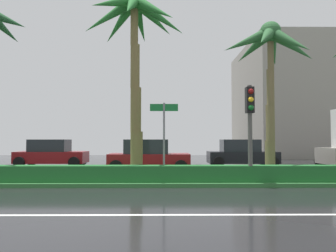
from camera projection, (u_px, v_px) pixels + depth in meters
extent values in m
cube|color=black|center=(132.00, 179.00, 14.18)|extent=(90.00, 42.00, 0.10)
cube|color=white|center=(101.00, 215.00, 7.19)|extent=(81.00, 0.14, 0.01)
cube|color=#2D6B33|center=(130.00, 179.00, 13.19)|extent=(85.50, 4.00, 0.15)
cube|color=#1E6028|center=(126.00, 174.00, 11.80)|extent=(76.50, 0.70, 0.60)
cone|color=#22522C|center=(5.00, 19.00, 13.41)|extent=(1.94, 0.59, 1.21)
cone|color=#22522C|center=(3.00, 28.00, 14.14)|extent=(1.35, 1.95, 1.36)
cylinder|color=brown|center=(137.00, 154.00, 13.51)|extent=(0.52, 0.52, 1.91)
cylinder|color=brown|center=(136.00, 110.00, 13.67)|extent=(0.46, 0.46, 1.91)
cylinder|color=brown|center=(135.00, 66.00, 13.82)|extent=(0.40, 0.40, 1.91)
cylinder|color=brown|center=(134.00, 24.00, 13.98)|extent=(0.33, 0.33, 1.91)
sphere|color=#266A2C|center=(134.00, 0.00, 14.03)|extent=(0.90, 0.90, 0.90)
cone|color=#266A2C|center=(159.00, 17.00, 14.16)|extent=(2.54, 0.91, 1.85)
cone|color=#266A2C|center=(153.00, 19.00, 14.91)|extent=(2.16, 2.32, 1.45)
cone|color=#266A2C|center=(140.00, 23.00, 15.15)|extent=(0.90, 2.61, 1.65)
cone|color=#266A2C|center=(120.00, 23.00, 14.77)|extent=(2.11, 2.17, 1.89)
cone|color=#266A2C|center=(110.00, 16.00, 13.93)|extent=(2.48, 0.69, 1.91)
cone|color=#266A2C|center=(114.00, 3.00, 13.07)|extent=(2.04, 2.38, 1.55)
cone|color=#266A2C|center=(131.00, 5.00, 12.91)|extent=(0.63, 2.49, 1.87)
cone|color=#266A2C|center=(153.00, 9.00, 13.29)|extent=(2.27, 2.05, 1.82)
cylinder|color=brown|center=(270.00, 158.00, 13.57)|extent=(0.42, 0.42, 1.53)
cylinder|color=brown|center=(270.00, 123.00, 13.59)|extent=(0.37, 0.37, 1.53)
cylinder|color=brown|center=(270.00, 87.00, 13.61)|extent=(0.32, 0.32, 1.53)
cylinder|color=brown|center=(271.00, 52.00, 13.64)|extent=(0.27, 0.27, 1.53)
sphere|color=#2B5C30|center=(270.00, 32.00, 13.68)|extent=(0.90, 0.90, 0.90)
cone|color=#2B5C30|center=(292.00, 46.00, 13.64)|extent=(2.13, 0.61, 1.67)
cone|color=#2B5C30|center=(273.00, 50.00, 14.52)|extent=(1.42, 2.21, 1.52)
cone|color=#2B5C30|center=(253.00, 48.00, 14.50)|extent=(1.62, 2.18, 1.39)
cone|color=#2B5C30|center=(247.00, 41.00, 13.64)|extent=(2.22, 0.57, 1.34)
cone|color=#2B5C30|center=(266.00, 37.00, 12.81)|extent=(1.56, 2.18, 1.49)
cone|color=#2B5C30|center=(289.00, 40.00, 12.91)|extent=(1.66, 2.06, 1.67)
cylinder|color=#4C4C47|center=(250.00, 134.00, 11.65)|extent=(0.16, 0.16, 3.57)
cube|color=black|center=(250.00, 100.00, 11.70)|extent=(0.28, 0.32, 0.96)
sphere|color=maroon|center=(251.00, 91.00, 11.55)|extent=(0.20, 0.20, 0.20)
sphere|color=yellow|center=(251.00, 99.00, 11.53)|extent=(0.20, 0.20, 0.20)
sphere|color=#0F591E|center=(251.00, 108.00, 11.52)|extent=(0.20, 0.20, 0.20)
cylinder|color=slate|center=(164.00, 141.00, 12.35)|extent=(0.08, 0.08, 3.00)
cube|color=#146B2D|center=(164.00, 107.00, 12.41)|extent=(1.10, 0.03, 0.28)
cube|color=maroon|center=(52.00, 157.00, 20.05)|extent=(4.30, 1.76, 0.72)
cube|color=#1E2328|center=(50.00, 145.00, 20.08)|extent=(2.30, 1.58, 0.76)
cylinder|color=black|center=(82.00, 160.00, 20.95)|extent=(0.68, 0.22, 0.68)
cylinder|color=black|center=(74.00, 162.00, 19.15)|extent=(0.68, 0.22, 0.68)
cylinder|color=black|center=(32.00, 160.00, 20.92)|extent=(0.68, 0.22, 0.68)
cylinder|color=black|center=(19.00, 162.00, 19.12)|extent=(0.68, 0.22, 0.68)
cube|color=maroon|center=(149.00, 160.00, 17.00)|extent=(4.30, 1.76, 0.72)
cube|color=#1E2328|center=(147.00, 147.00, 17.03)|extent=(2.30, 1.58, 0.76)
cylinder|color=black|center=(179.00, 164.00, 17.90)|extent=(0.68, 0.22, 0.68)
cylinder|color=black|center=(181.00, 167.00, 16.10)|extent=(0.68, 0.22, 0.68)
cylinder|color=black|center=(121.00, 164.00, 17.87)|extent=(0.68, 0.22, 0.68)
cylinder|color=black|center=(116.00, 167.00, 16.08)|extent=(0.68, 0.22, 0.68)
cube|color=black|center=(242.00, 157.00, 20.00)|extent=(4.30, 1.76, 0.72)
cube|color=#1E2328|center=(240.00, 146.00, 20.03)|extent=(2.30, 1.58, 0.76)
cylinder|color=black|center=(264.00, 160.00, 20.90)|extent=(0.68, 0.22, 0.68)
cylinder|color=black|center=(273.00, 162.00, 19.10)|extent=(0.68, 0.22, 0.68)
cylinder|color=black|center=(214.00, 160.00, 20.87)|extent=(0.68, 0.22, 0.68)
cylinder|color=black|center=(219.00, 162.00, 19.07)|extent=(0.68, 0.22, 0.68)
cylinder|color=black|center=(323.00, 161.00, 18.55)|extent=(0.92, 0.30, 0.92)
cube|color=gray|center=(324.00, 102.00, 33.88)|extent=(17.06, 12.89, 11.56)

